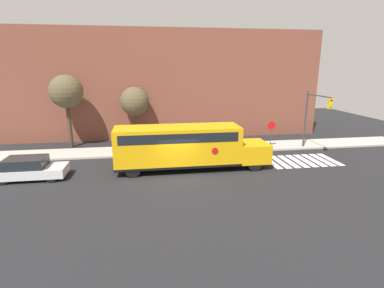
# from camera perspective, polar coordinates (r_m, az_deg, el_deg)

# --- Properties ---
(ground_plane) EXTENTS (60.00, 60.00, 0.00)m
(ground_plane) POSITION_cam_1_polar(r_m,az_deg,el_deg) (20.10, -2.59, -6.22)
(ground_plane) COLOR black
(sidewalk_strip) EXTENTS (44.00, 3.00, 0.15)m
(sidewalk_strip) POSITION_cam_1_polar(r_m,az_deg,el_deg) (26.24, -4.14, -1.08)
(sidewalk_strip) COLOR #B2ADA3
(sidewalk_strip) RESTS_ON ground
(building_backdrop) EXTENTS (32.00, 4.00, 10.71)m
(building_backdrop) POSITION_cam_1_polar(r_m,az_deg,el_deg) (31.81, -5.30, 11.29)
(building_backdrop) COLOR brown
(building_backdrop) RESTS_ON ground
(crosswalk_stripes) EXTENTS (5.40, 3.20, 0.01)m
(crosswalk_stripes) POSITION_cam_1_polar(r_m,az_deg,el_deg) (24.87, 20.08, -3.01)
(crosswalk_stripes) COLOR white
(crosswalk_stripes) RESTS_ON ground
(school_bus) EXTENTS (10.83, 2.57, 3.11)m
(school_bus) POSITION_cam_1_polar(r_m,az_deg,el_deg) (20.99, -1.40, -0.24)
(school_bus) COLOR #EAA80F
(school_bus) RESTS_ON ground
(parked_car) EXTENTS (4.38, 1.89, 1.45)m
(parked_car) POSITION_cam_1_polar(r_m,az_deg,el_deg) (22.13, -28.59, -4.12)
(parked_car) COLOR silver
(parked_car) RESTS_ON ground
(stop_sign) EXTENTS (0.74, 0.10, 2.47)m
(stop_sign) POSITION_cam_1_polar(r_m,az_deg,el_deg) (27.34, 14.83, 2.51)
(stop_sign) COLOR #38383A
(stop_sign) RESTS_ON ground
(traffic_light) EXTENTS (0.28, 3.55, 5.09)m
(traffic_light) POSITION_cam_1_polar(r_m,az_deg,el_deg) (27.16, 22.16, 5.60)
(traffic_light) COLOR #38383A
(traffic_light) RESTS_ON ground
(tree_near_sidewalk) EXTENTS (2.89, 2.89, 6.46)m
(tree_near_sidewalk) POSITION_cam_1_polar(r_m,az_deg,el_deg) (28.60, -22.86, 9.07)
(tree_near_sidewalk) COLOR #423323
(tree_near_sidewalk) RESTS_ON ground
(tree_far_sidewalk) EXTENTS (2.69, 2.69, 5.31)m
(tree_far_sidewalk) POSITION_cam_1_polar(r_m,az_deg,el_deg) (28.79, -10.89, 7.94)
(tree_far_sidewalk) COLOR #423323
(tree_far_sidewalk) RESTS_ON ground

